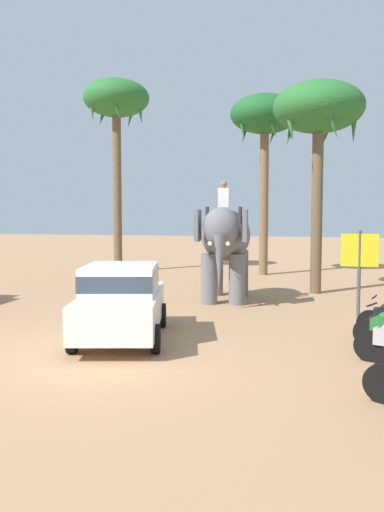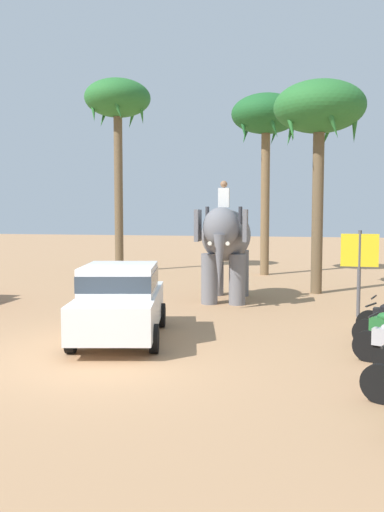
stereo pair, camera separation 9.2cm
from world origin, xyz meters
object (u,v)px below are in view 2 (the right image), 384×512
Objects in this scene: elephant_with_mahout at (226,240)px; signboard_yellow at (359,256)px; palm_tree_near_hut at (266,119)px; car_sedan_foreground at (120,299)px; palm_tree_behind_elephant at (118,105)px; palm_tree_left_of_road at (319,113)px.

signboard_yellow is (4.07, -1.82, -0.30)m from elephant_with_mahout.
palm_tree_near_hut is at bearing 110.64° from signboard_yellow.
car_sedan_foreground is 0.52× the size of palm_tree_near_hut.
palm_tree_behind_elephant is (-6.74, 7.54, 6.15)m from elephant_with_mahout.
palm_tree_behind_elephant is 1.12× the size of palm_tree_near_hut.
palm_tree_behind_elephant is at bearing 112.00° from car_sedan_foreground.
palm_tree_near_hut is (0.40, 7.92, 5.22)m from elephant_with_mahout.
palm_tree_near_hut is at bearing 114.28° from palm_tree_left_of_road.
car_sedan_foreground is at bearing -116.73° from palm_tree_left_of_road.
elephant_with_mahout reaches higher than signboard_yellow.
car_sedan_foreground is 1.11× the size of elephant_with_mahout.
elephant_with_mahout is at bearing 155.90° from signboard_yellow.
palm_tree_left_of_road is 3.12× the size of signboard_yellow.
signboard_yellow reaches higher than car_sedan_foreground.
palm_tree_near_hut is (1.73, 13.79, 6.29)m from car_sedan_foreground.
car_sedan_foreground is at bearing -68.00° from palm_tree_behind_elephant.
palm_tree_near_hut reaches higher than palm_tree_left_of_road.
car_sedan_foreground is 16.16m from palm_tree_behind_elephant.
signboard_yellow is (1.20, -4.28, -4.72)m from palm_tree_left_of_road.
signboard_yellow is (5.40, 4.05, 0.76)m from car_sedan_foreground.
elephant_with_mahout is 5.81m from palm_tree_left_of_road.
elephant_with_mahout is 1.64× the size of signboard_yellow.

